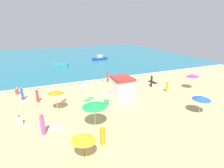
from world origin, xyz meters
TOP-DOWN VIEW (x-y plane):
  - ground_plane at (0.00, 0.00)m, footprint 60.00×60.00m
  - ocean_water at (0.00, 28.00)m, footprint 60.00×44.00m
  - wave_breaker_foam at (0.00, 6.30)m, footprint 57.00×0.70m
  - lifeguard_cabana at (0.30, -1.50)m, footprint 2.25×2.55m
  - beach_umbrella_0 at (5.83, -7.92)m, footprint 1.81×1.82m
  - beach_umbrella_1 at (-7.30, -1.80)m, footprint 2.29×2.30m
  - beach_umbrella_2 at (10.48, -2.29)m, footprint 2.08×2.07m
  - beach_umbrella_3 at (-4.61, -6.16)m, footprint 2.17×2.16m
  - beach_umbrella_4 at (-6.47, -9.64)m, footprint 2.21×2.19m
  - beachgoer_0 at (6.65, -1.90)m, footprint 0.41×0.41m
  - beachgoer_1 at (-6.49, -0.12)m, footprint 0.37×0.37m
  - beachgoer_2 at (-11.50, 4.96)m, footprint 0.40×0.40m
  - beachgoer_3 at (-8.85, -5.67)m, footprint 0.46×0.46m
  - beachgoer_4 at (-2.15, -2.55)m, footprint 0.61×0.61m
  - beachgoer_5 at (1.22, 1.55)m, footprint 0.41×0.41m
  - beachgoer_6 at (5.96, 0.62)m, footprint 0.40×0.40m
  - beachgoer_7 at (-10.73, -3.24)m, footprint 0.50×0.50m
  - beachgoer_8 at (0.99, 4.99)m, footprint 0.31×0.31m
  - beachgoer_9 at (-9.12, 1.28)m, footprint 0.38×0.38m
  - beachgoer_10 at (-4.84, -8.76)m, footprint 0.55×0.55m
  - beachgoer_11 at (-10.76, 2.66)m, footprint 0.43×0.43m
  - beach_towel_0 at (-3.46, -0.23)m, footprint 1.63×1.44m
  - beach_towel_1 at (4.13, 4.93)m, footprint 1.22×0.90m
  - beach_towel_2 at (7.38, 2.28)m, footprint 0.93×1.80m
  - beach_towel_3 at (-2.75, 4.21)m, footprint 1.23×1.63m
  - beach_towel_4 at (-7.79, -5.24)m, footprint 1.47×1.48m
  - small_boat_0 at (5.66, 22.20)m, footprint 3.82×2.14m
  - small_boat_1 at (-4.39, 18.23)m, footprint 3.42×2.17m

SIDE VIEW (x-z plane):
  - ground_plane at x=0.00m, z-range 0.00..0.00m
  - beach_towel_0 at x=-3.46m, z-range 0.00..0.01m
  - beach_towel_1 at x=4.13m, z-range 0.00..0.01m
  - beach_towel_2 at x=7.38m, z-range 0.00..0.01m
  - beach_towel_3 at x=-2.75m, z-range 0.00..0.01m
  - beach_towel_4 at x=-7.79m, z-range 0.00..0.01m
  - ocean_water at x=0.00m, z-range 0.00..0.10m
  - wave_breaker_foam at x=0.00m, z-range 0.10..0.11m
  - beachgoer_4 at x=-2.15m, z-range -0.07..0.78m
  - beachgoer_2 at x=-11.50m, z-range -0.06..0.83m
  - small_boat_1 at x=-4.39m, z-range 0.10..0.68m
  - beachgoer_7 at x=-10.73m, z-range -0.07..0.88m
  - small_boat_0 at x=5.66m, z-range -0.10..1.05m
  - beachgoer_11 at x=-10.76m, z-range -0.05..1.53m
  - beachgoer_0 at x=6.65m, z-range -0.03..1.54m
  - beachgoer_10 at x=-4.84m, z-range -0.06..1.61m
  - beachgoer_5 at x=1.22m, z-range -0.03..1.58m
  - beachgoer_9 at x=-9.12m, z-range -0.03..1.64m
  - beachgoer_6 at x=5.96m, z-range -0.03..1.72m
  - beachgoer_1 at x=-6.49m, z-range -0.05..1.75m
  - beachgoer_8 at x=0.99m, z-range -0.02..1.76m
  - beachgoer_3 at x=-8.85m, z-range -0.05..1.82m
  - lifeguard_cabana at x=0.30m, z-range 0.02..2.67m
  - beach_umbrella_4 at x=-6.47m, z-range 0.66..2.59m
  - beach_umbrella_0 at x=5.83m, z-range 0.72..2.60m
  - beach_umbrella_2 at x=10.48m, z-range 0.85..3.06m
  - beach_umbrella_1 at x=-7.30m, z-range 0.91..3.23m
  - beach_umbrella_3 at x=-4.61m, z-range 0.93..3.25m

